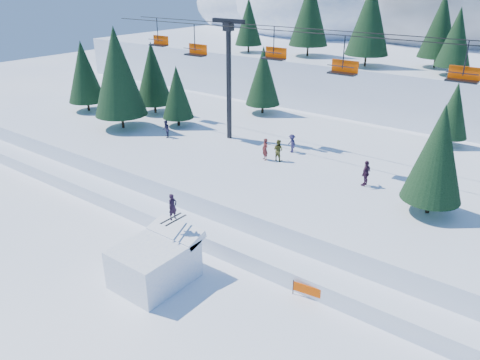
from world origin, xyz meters
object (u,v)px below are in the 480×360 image
Objects in this scene: banner_near at (318,293)px; banner_far at (341,291)px; jump_kicker at (156,261)px; chairlift at (337,75)px.

banner_near is 1.03× the size of banner_far.
banner_near is at bearing 24.83° from jump_kicker.
banner_far is at bearing -59.60° from chairlift.
chairlift reaches higher than banner_far.
banner_far is (0.89, 0.99, 0.00)m from banner_near.
jump_kicker is at bearing -96.96° from chairlift.
chairlift is 16.52m from banner_far.
banner_far is at bearing 27.71° from jump_kicker.
jump_kicker is 18.80m from chairlift.
chairlift reaches higher than banner_near.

